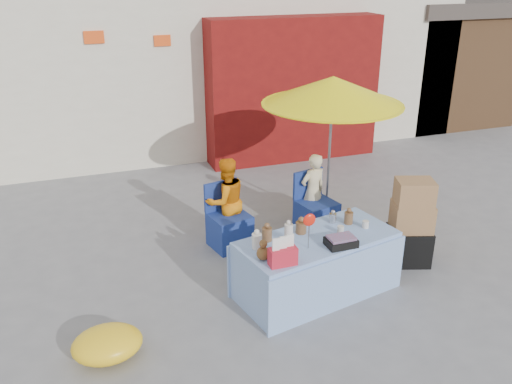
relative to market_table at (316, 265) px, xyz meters
name	(u,v)px	position (x,y,z in m)	size (l,w,h in m)	color
ground	(257,295)	(-0.65, 0.15, -0.36)	(80.00, 80.00, 0.00)	slate
market_table	(316,265)	(0.00, 0.00, 0.00)	(1.95, 1.20, 1.10)	#94B1EE
chair_left	(229,228)	(-0.60, 1.37, -0.10)	(0.57, 0.57, 0.85)	navy
chair_right	(316,214)	(0.65, 1.37, -0.10)	(0.57, 0.57, 0.85)	navy
vendor_orange	(226,201)	(-0.60, 1.51, 0.23)	(0.57, 0.45, 1.18)	orange
vendor_beige	(313,192)	(0.65, 1.51, 0.19)	(0.40, 0.26, 1.09)	beige
umbrella	(333,91)	(0.95, 1.66, 1.53)	(1.90, 1.90, 2.09)	gray
box_stack	(411,225)	(1.38, 0.23, 0.15)	(0.60, 0.54, 1.11)	black
tarp_bundle	(107,344)	(-2.33, -0.35, -0.21)	(0.67, 0.53, 0.30)	yellow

